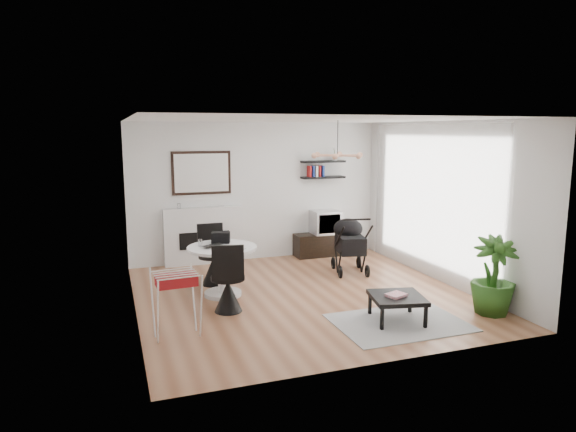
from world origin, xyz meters
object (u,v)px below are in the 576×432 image
object	(u,v)px
crt_tv	(325,222)
dining_table	(222,263)
drying_rack	(176,303)
tv_console	(324,244)
potted_plant	(493,276)
coffee_table	(397,298)
stroller	(349,247)
fireplace	(204,229)

from	to	relation	value
crt_tv	dining_table	size ratio (longest dim) A/B	0.51
drying_rack	tv_console	bearing A→B (deg)	39.87
dining_table	potted_plant	distance (m)	3.96
dining_table	drying_rack	size ratio (longest dim) A/B	1.29
dining_table	coffee_table	xyz separation A→B (m)	(1.98, -1.85, -0.20)
drying_rack	crt_tv	bearing A→B (deg)	39.69
crt_tv	tv_console	bearing A→B (deg)	169.67
tv_console	stroller	size ratio (longest dim) A/B	1.13
drying_rack	stroller	bearing A→B (deg)	26.67
dining_table	coffee_table	size ratio (longest dim) A/B	1.32
crt_tv	dining_table	bearing A→B (deg)	-143.60
fireplace	tv_console	size ratio (longest dim) A/B	1.77
drying_rack	dining_table	bearing A→B (deg)	53.84
dining_table	potted_plant	world-z (taller)	potted_plant
drying_rack	potted_plant	bearing A→B (deg)	-12.43
tv_console	drying_rack	xyz separation A→B (m)	(-3.40, -3.28, 0.21)
crt_tv	potted_plant	distance (m)	4.00
tv_console	crt_tv	xyz separation A→B (m)	(0.02, -0.00, 0.47)
fireplace	potted_plant	world-z (taller)	fireplace
coffee_table	potted_plant	bearing A→B (deg)	-7.13
dining_table	potted_plant	xyz separation A→B (m)	(3.39, -2.03, 0.03)
tv_console	coffee_table	size ratio (longest dim) A/B	1.50
coffee_table	dining_table	bearing A→B (deg)	136.83
crt_tv	dining_table	world-z (taller)	crt_tv
tv_console	stroller	distance (m)	1.31
crt_tv	drying_rack	size ratio (longest dim) A/B	0.65
crt_tv	coffee_table	distance (m)	3.79
dining_table	tv_console	bearing A→B (deg)	36.64
drying_rack	stroller	size ratio (longest dim) A/B	0.77
dining_table	stroller	bearing A→B (deg)	13.34
crt_tv	stroller	distance (m)	1.31
fireplace	dining_table	size ratio (longest dim) A/B	2.02
crt_tv	drying_rack	world-z (taller)	crt_tv
crt_tv	potted_plant	size ratio (longest dim) A/B	0.49
fireplace	coffee_table	xyz separation A→B (m)	(1.90, -3.88, -0.37)
tv_console	drying_rack	bearing A→B (deg)	-136.02
potted_plant	stroller	bearing A→B (deg)	109.66
fireplace	crt_tv	size ratio (longest dim) A/B	3.98
fireplace	tv_console	world-z (taller)	fireplace
fireplace	potted_plant	distance (m)	5.24
fireplace	dining_table	world-z (taller)	fireplace
potted_plant	tv_console	bearing A→B (deg)	102.64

